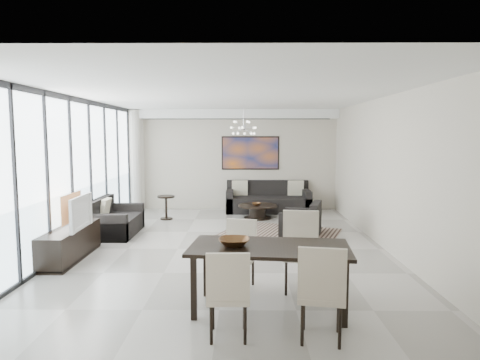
{
  "coord_description": "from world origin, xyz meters",
  "views": [
    {
      "loc": [
        0.3,
        -8.0,
        2.17
      ],
      "look_at": [
        0.23,
        0.75,
        1.25
      ],
      "focal_mm": 32.0,
      "sensor_mm": 36.0,
      "label": 1
    }
  ],
  "objects_px": {
    "coffee_table": "(258,211)",
    "television": "(75,212)",
    "tv_console": "(69,243)",
    "dining_table": "(269,253)",
    "sofa_main": "(268,201)"
  },
  "relations": [
    {
      "from": "coffee_table",
      "to": "television",
      "type": "height_order",
      "value": "television"
    },
    {
      "from": "tv_console",
      "to": "dining_table",
      "type": "distance_m",
      "value": 4.05
    },
    {
      "from": "dining_table",
      "to": "tv_console",
      "type": "bearing_deg",
      "value": 147.28
    },
    {
      "from": "coffee_table",
      "to": "dining_table",
      "type": "xyz_separation_m",
      "value": [
        -0.05,
        -5.9,
        0.53
      ]
    },
    {
      "from": "sofa_main",
      "to": "tv_console",
      "type": "bearing_deg",
      "value": -128.31
    },
    {
      "from": "dining_table",
      "to": "television",
      "type": "bearing_deg",
      "value": 146.88
    },
    {
      "from": "television",
      "to": "dining_table",
      "type": "xyz_separation_m",
      "value": [
        3.22,
        -2.1,
        -0.11
      ]
    },
    {
      "from": "sofa_main",
      "to": "dining_table",
      "type": "height_order",
      "value": "sofa_main"
    },
    {
      "from": "tv_console",
      "to": "dining_table",
      "type": "relative_size",
      "value": 0.87
    },
    {
      "from": "tv_console",
      "to": "television",
      "type": "relative_size",
      "value": 1.79
    },
    {
      "from": "coffee_table",
      "to": "sofa_main",
      "type": "relative_size",
      "value": 0.43
    },
    {
      "from": "sofa_main",
      "to": "television",
      "type": "bearing_deg",
      "value": -126.69
    },
    {
      "from": "coffee_table",
      "to": "television",
      "type": "bearing_deg",
      "value": -130.72
    },
    {
      "from": "sofa_main",
      "to": "television",
      "type": "xyz_separation_m",
      "value": [
        -3.6,
        -4.83,
        0.55
      ]
    },
    {
      "from": "tv_console",
      "to": "dining_table",
      "type": "height_order",
      "value": "dining_table"
    }
  ]
}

